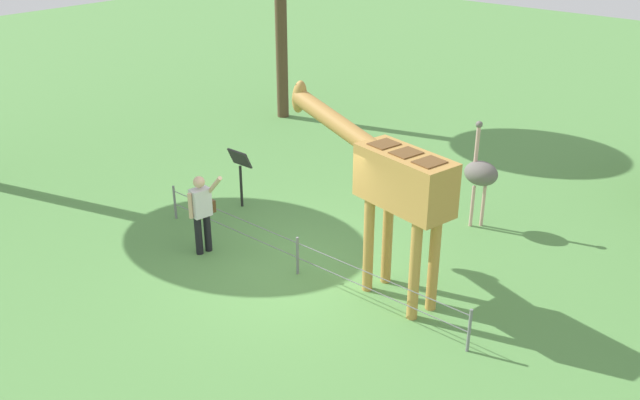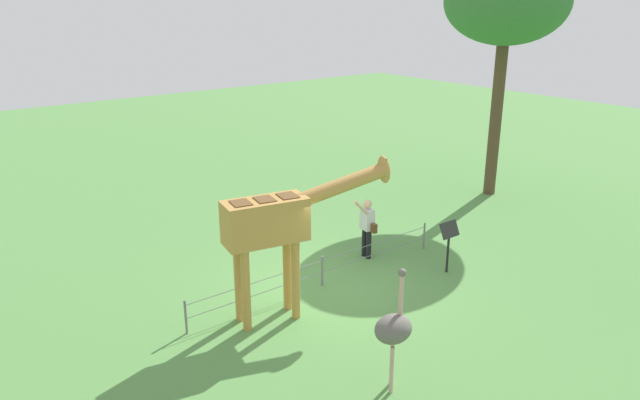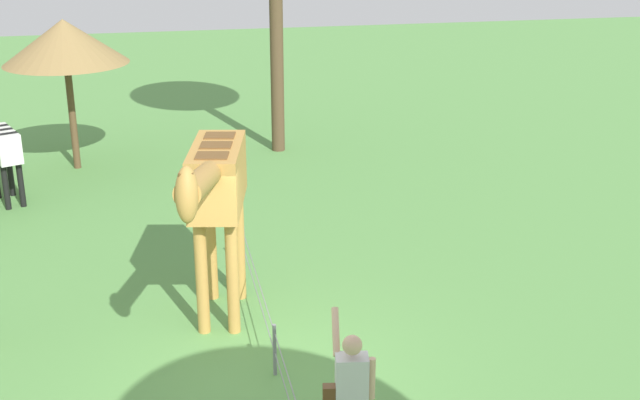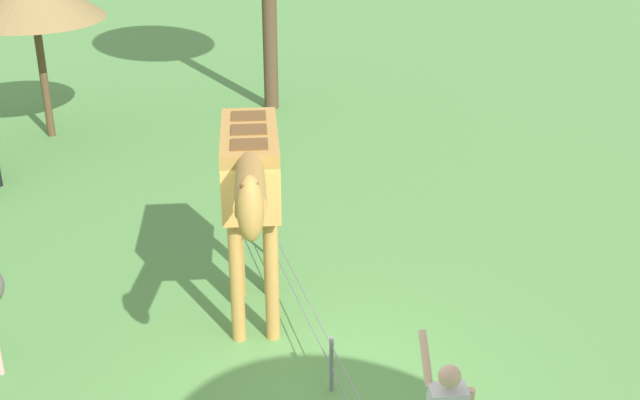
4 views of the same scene
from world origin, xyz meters
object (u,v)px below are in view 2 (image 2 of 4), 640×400
object	(u,v)px
info_sign	(449,236)
ostrich	(394,329)
visitor	(367,225)
giraffe	(280,223)
tree_northeast	(507,3)

from	to	relation	value
info_sign	ostrich	bearing A→B (deg)	-150.20
visitor	info_sign	world-z (taller)	visitor
giraffe	tree_northeast	xyz separation A→B (m)	(10.48, 2.53, 4.18)
giraffe	tree_northeast	world-z (taller)	tree_northeast
visitor	ostrich	bearing A→B (deg)	-127.77
ostrich	giraffe	bearing A→B (deg)	90.72
ostrich	info_sign	bearing A→B (deg)	29.80
info_sign	giraffe	bearing A→B (deg)	170.23
giraffe	ostrich	bearing A→B (deg)	-89.28
visitor	tree_northeast	xyz separation A→B (m)	(7.02, 1.40, 5.39)
giraffe	visitor	world-z (taller)	giraffe
giraffe	info_sign	bearing A→B (deg)	-9.77
visitor	tree_northeast	bearing A→B (deg)	11.24
giraffe	ostrich	size ratio (longest dim) A/B	1.71
giraffe	visitor	xyz separation A→B (m)	(3.46, 1.14, -1.22)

